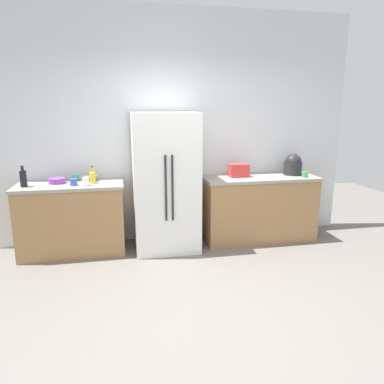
{
  "coord_description": "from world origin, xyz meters",
  "views": [
    {
      "loc": [
        -0.77,
        -2.92,
        1.81
      ],
      "look_at": [
        -0.09,
        0.49,
        0.99
      ],
      "focal_mm": 33.5,
      "sensor_mm": 36.0,
      "label": 1
    }
  ],
  "objects": [
    {
      "name": "cup_d",
      "position": [
        -1.35,
        1.8,
        0.94
      ],
      "size": [
        0.08,
        0.08,
        0.08
      ],
      "primitive_type": "cylinder",
      "color": "teal",
      "rests_on": "counter_left"
    },
    {
      "name": "bowl_b",
      "position": [
        -1.16,
        1.75,
        0.93
      ],
      "size": [
        0.16,
        0.16,
        0.07
      ],
      "primitive_type": "cylinder",
      "color": "brown",
      "rests_on": "counter_left"
    },
    {
      "name": "bottle_b",
      "position": [
        -1.13,
        1.6,
        0.98
      ],
      "size": [
        0.07,
        0.07,
        0.22
      ],
      "color": "yellow",
      "rests_on": "counter_left"
    },
    {
      "name": "cup_c",
      "position": [
        -1.2,
        1.47,
        0.95
      ],
      "size": [
        0.08,
        0.08,
        0.1
      ],
      "primitive_type": "cylinder",
      "color": "white",
      "rests_on": "counter_left"
    },
    {
      "name": "rice_cooker",
      "position": [
        1.58,
        1.66,
        1.04
      ],
      "size": [
        0.25,
        0.25,
        0.3
      ],
      "color": "#262628",
      "rests_on": "counter_right"
    },
    {
      "name": "kitchen_back_panel",
      "position": [
        0.0,
        1.98,
        1.54
      ],
      "size": [
        4.86,
        0.1,
        3.08
      ],
      "primitive_type": "cube",
      "color": "silver",
      "rests_on": "ground_plane"
    },
    {
      "name": "ground_plane",
      "position": [
        0.0,
        0.0,
        0.0
      ],
      "size": [
        9.73,
        9.73,
        0.0
      ],
      "primitive_type": "plane",
      "color": "slate"
    },
    {
      "name": "counter_left",
      "position": [
        -1.41,
        1.62,
        0.45
      ],
      "size": [
        1.3,
        0.63,
        0.9
      ],
      "color": "#9E7247",
      "rests_on": "ground_plane"
    },
    {
      "name": "counter_right",
      "position": [
        1.08,
        1.62,
        0.45
      ],
      "size": [
        1.55,
        0.63,
        0.9
      ],
      "color": "#9E7247",
      "rests_on": "ground_plane"
    },
    {
      "name": "cup_a",
      "position": [
        -1.34,
        1.51,
        0.94
      ],
      "size": [
        0.08,
        0.08,
        0.08
      ],
      "primitive_type": "cylinder",
      "color": "blue",
      "rests_on": "counter_left"
    },
    {
      "name": "bottle_a",
      "position": [
        -1.91,
        1.55,
        1.0
      ],
      "size": [
        0.08,
        0.08,
        0.25
      ],
      "color": "black",
      "rests_on": "counter_left"
    },
    {
      "name": "toaster",
      "position": [
        0.79,
        1.67,
        0.98
      ],
      "size": [
        0.25,
        0.18,
        0.17
      ],
      "primitive_type": "cube",
      "color": "red",
      "rests_on": "counter_right"
    },
    {
      "name": "bowl_a",
      "position": [
        -1.56,
        1.68,
        0.93
      ],
      "size": [
        0.2,
        0.2,
        0.07
      ],
      "primitive_type": "cylinder",
      "color": "purple",
      "rests_on": "counter_left"
    },
    {
      "name": "cup_b",
      "position": [
        1.66,
        1.45,
        0.94
      ],
      "size": [
        0.07,
        0.07,
        0.08
      ],
      "primitive_type": "cylinder",
      "color": "green",
      "rests_on": "counter_right"
    },
    {
      "name": "refrigerator",
      "position": [
        -0.22,
        1.56,
        0.88
      ],
      "size": [
        0.81,
        0.73,
        1.76
      ],
      "color": "white",
      "rests_on": "ground_plane"
    }
  ]
}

